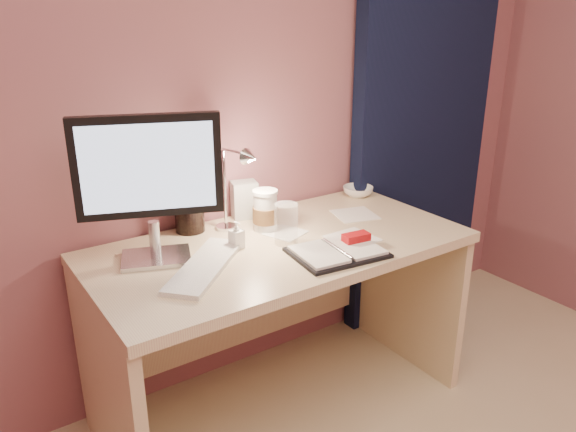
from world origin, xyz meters
TOP-DOWN VIEW (x-y plane):
  - room at (0.95, 1.69)m, footprint 3.50×3.50m
  - desk at (0.00, 1.45)m, footprint 1.40×0.70m
  - monitor at (-0.44, 1.49)m, footprint 0.45×0.24m
  - keyboard at (-0.33, 1.34)m, footprint 0.41×0.39m
  - planner at (0.12, 1.18)m, footprint 0.34×0.27m
  - paper_a at (0.25, 1.26)m, footprint 0.16×0.16m
  - paper_b at (0.42, 1.45)m, footprint 0.20×0.20m
  - paper_c at (0.07, 1.45)m, footprint 0.17×0.17m
  - coffee_cup at (0.02, 1.52)m, footprint 0.10×0.10m
  - clear_cup at (0.02, 1.36)m, footprint 0.09×0.09m
  - bowl at (0.60, 1.64)m, footprint 0.17×0.17m
  - lotion_bottle at (-0.15, 1.43)m, footprint 0.05×0.05m
  - dark_jar at (-0.22, 1.67)m, footprint 0.11×0.11m
  - product_box at (0.03, 1.69)m, footprint 0.12×0.11m
  - desk_lamp at (-0.12, 1.53)m, footprint 0.12×0.21m

SIDE VIEW (x-z plane):
  - desk at x=0.00m, z-range 0.14..0.87m
  - paper_c at x=0.07m, z-range 0.73..0.73m
  - paper_a at x=0.25m, z-range 0.73..0.73m
  - paper_b at x=0.42m, z-range 0.73..0.73m
  - keyboard at x=-0.33m, z-range 0.73..0.75m
  - planner at x=0.12m, z-range 0.72..0.77m
  - bowl at x=0.60m, z-range 0.73..0.77m
  - lotion_bottle at x=-0.15m, z-range 0.73..0.83m
  - coffee_cup at x=0.02m, z-range 0.72..0.89m
  - product_box at x=0.03m, z-range 0.73..0.88m
  - clear_cup at x=0.02m, z-range 0.73..0.88m
  - dark_jar at x=-0.22m, z-range 0.73..0.89m
  - desk_lamp at x=-0.12m, z-range 0.77..1.12m
  - monitor at x=-0.44m, z-range 0.78..1.28m
  - room at x=0.95m, z-range -0.61..2.89m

